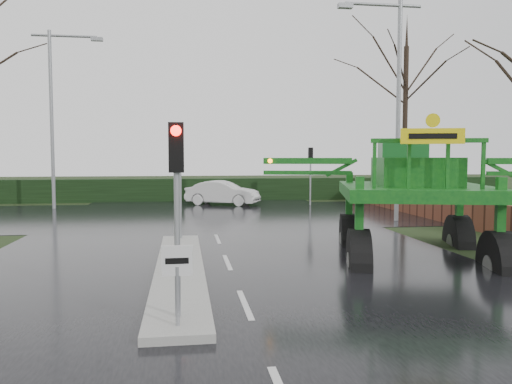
{
  "coord_description": "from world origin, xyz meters",
  "views": [
    {
      "loc": [
        -1.18,
        -9.63,
        2.94
      ],
      "look_at": [
        0.75,
        3.62,
        2.0
      ],
      "focal_mm": 35.0,
      "sensor_mm": 36.0,
      "label": 1
    }
  ],
  "objects": [
    {
      "name": "ground",
      "position": [
        0.0,
        0.0,
        0.0
      ],
      "size": [
        140.0,
        140.0,
        0.0
      ],
      "primitive_type": "plane",
      "color": "black",
      "rests_on": "ground"
    },
    {
      "name": "road_main",
      "position": [
        0.0,
        10.0,
        0.0
      ],
      "size": [
        14.0,
        80.0,
        0.02
      ],
      "primitive_type": "cube",
      "color": "black",
      "rests_on": "ground"
    },
    {
      "name": "road_cross",
      "position": [
        0.0,
        16.0,
        0.01
      ],
      "size": [
        80.0,
        12.0,
        0.02
      ],
      "primitive_type": "cube",
      "color": "black",
      "rests_on": "ground"
    },
    {
      "name": "median_island",
      "position": [
        -1.3,
        3.0,
        0.09
      ],
      "size": [
        1.2,
        10.0,
        0.16
      ],
      "primitive_type": "cube",
      "color": "gray",
      "rests_on": "ground"
    },
    {
      "name": "hedge_row",
      "position": [
        0.0,
        24.0,
        0.75
      ],
      "size": [
        44.0,
        0.9,
        1.5
      ],
      "primitive_type": "cube",
      "color": "black",
      "rests_on": "ground"
    },
    {
      "name": "brick_wall",
      "position": [
        10.5,
        16.0,
        0.6
      ],
      "size": [
        0.4,
        20.0,
        1.2
      ],
      "primitive_type": "cube",
      "color": "#592D1E",
      "rests_on": "ground"
    },
    {
      "name": "keep_left_sign",
      "position": [
        -1.3,
        -1.5,
        1.06
      ],
      "size": [
        0.5,
        0.07,
        1.35
      ],
      "color": "gray",
      "rests_on": "ground"
    },
    {
      "name": "traffic_signal_near",
      "position": [
        -1.3,
        -1.01,
        2.59
      ],
      "size": [
        0.26,
        0.33,
        3.52
      ],
      "color": "gray",
      "rests_on": "ground"
    },
    {
      "name": "traffic_signal_mid",
      "position": [
        -1.3,
        7.49,
        2.59
      ],
      "size": [
        0.26,
        0.33,
        3.52
      ],
      "color": "gray",
      "rests_on": "ground"
    },
    {
      "name": "traffic_signal_far",
      "position": [
        6.5,
        20.01,
        2.59
      ],
      "size": [
        0.26,
        0.33,
        3.52
      ],
      "rotation": [
        0.0,
        0.0,
        3.14
      ],
      "color": "gray",
      "rests_on": "ground"
    },
    {
      "name": "street_light_right",
      "position": [
        8.19,
        12.0,
        5.99
      ],
      "size": [
        3.85,
        0.3,
        10.0
      ],
      "color": "gray",
      "rests_on": "ground"
    },
    {
      "name": "street_light_left_far",
      "position": [
        -8.19,
        20.0,
        5.99
      ],
      "size": [
        3.85,
        0.3,
        10.0
      ],
      "color": "gray",
      "rests_on": "ground"
    },
    {
      "name": "tree_right_far",
      "position": [
        13.0,
        21.0,
        6.5
      ],
      "size": [
        7.0,
        7.0,
        12.05
      ],
      "color": "black",
      "rests_on": "ground"
    },
    {
      "name": "crop_sprayer",
      "position": [
        3.56,
        3.41,
        2.4
      ],
      "size": [
        8.83,
        6.52,
        5.08
      ],
      "rotation": [
        0.0,
        0.0,
        -0.25
      ],
      "color": "black",
      "rests_on": "ground"
    },
    {
      "name": "white_sedan",
      "position": [
        1.18,
        20.78,
        0.0
      ],
      "size": [
        4.7,
        3.25,
        1.47
      ],
      "primitive_type": "imported",
      "rotation": [
        0.0,
        0.0,
        1.15
      ],
      "color": "silver",
      "rests_on": "ground"
    }
  ]
}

